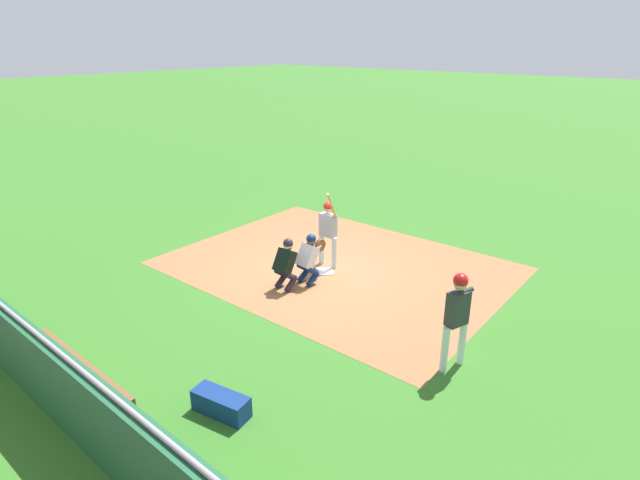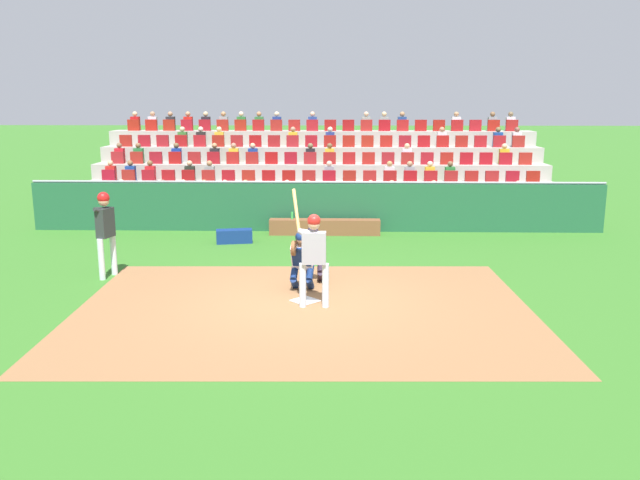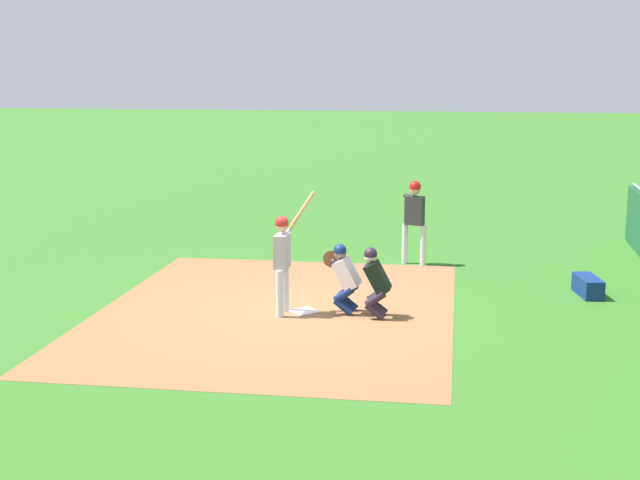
% 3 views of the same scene
% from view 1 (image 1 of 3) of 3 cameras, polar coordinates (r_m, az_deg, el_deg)
% --- Properties ---
extents(ground_plane, '(160.00, 160.00, 0.00)m').
position_cam_1_polar(ground_plane, '(13.21, 0.53, -3.56)').
color(ground_plane, '#346E24').
extents(infield_dirt_patch, '(8.62, 6.56, 0.01)m').
position_cam_1_polar(infield_dirt_patch, '(13.56, 1.89, -2.86)').
color(infield_dirt_patch, '#8F623D').
rests_on(infield_dirt_patch, ground_plane).
extents(home_plate_marker, '(0.62, 0.62, 0.02)m').
position_cam_1_polar(home_plate_marker, '(13.20, 0.53, -3.49)').
color(home_plate_marker, white).
rests_on(home_plate_marker, infield_dirt_patch).
extents(batter_at_plate, '(0.72, 0.66, 2.18)m').
position_cam_1_polar(batter_at_plate, '(13.13, 0.91, 1.50)').
color(batter_at_plate, silver).
rests_on(batter_at_plate, ground_plane).
extents(catcher_crouching, '(0.50, 0.71, 1.27)m').
position_cam_1_polar(catcher_crouching, '(12.36, -1.21, -1.79)').
color(catcher_crouching, navy).
rests_on(catcher_crouching, ground_plane).
extents(home_plate_umpire, '(0.46, 0.49, 1.27)m').
position_cam_1_polar(home_plate_umpire, '(12.11, -3.82, -2.43)').
color(home_plate_umpire, '#2A1D2D').
rests_on(home_plate_umpire, ground_plane).
extents(dugout_wall, '(16.71, 0.24, 1.47)m').
position_cam_1_polar(dugout_wall, '(9.38, -28.37, -12.84)').
color(dugout_wall, '#205837').
rests_on(dugout_wall, ground_plane).
extents(dugout_bench, '(3.17, 0.40, 0.44)m').
position_cam_1_polar(dugout_bench, '(9.99, -25.51, -13.46)').
color(dugout_bench, brown).
rests_on(dugout_bench, ground_plane).
extents(water_bottle_on_bench, '(0.07, 0.07, 0.21)m').
position_cam_1_polar(water_bottle_on_bench, '(9.07, -23.51, -14.44)').
color(water_bottle_on_bench, green).
rests_on(water_bottle_on_bench, dugout_bench).
extents(equipment_duffel_bag, '(1.01, 0.54, 0.37)m').
position_cam_1_polar(equipment_duffel_bag, '(8.70, -10.96, -17.46)').
color(equipment_duffel_bag, navy).
rests_on(equipment_duffel_bag, ground_plane).
extents(on_deck_batter, '(0.33, 0.58, 1.89)m').
position_cam_1_polar(on_deck_batter, '(9.34, 15.07, -7.64)').
color(on_deck_batter, silver).
rests_on(on_deck_batter, ground_plane).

